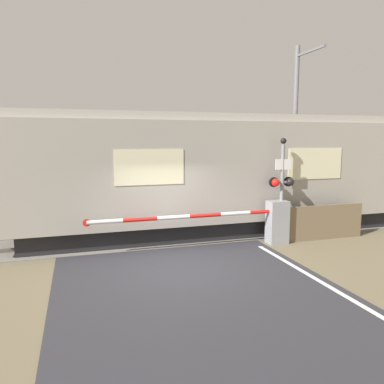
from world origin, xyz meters
TOP-DOWN VIEW (x-y plane):
  - ground_plane at (0.00, 0.00)m, footprint 80.00×80.00m
  - track_bed at (0.00, 3.25)m, footprint 36.00×3.20m
  - train at (4.96, 3.24)m, footprint 19.48×3.18m
  - crossing_barrier at (2.96, 1.25)m, footprint 5.97×0.44m
  - signal_post at (3.61, 1.35)m, footprint 0.80×0.26m
  - catenary_pole at (6.44, 5.21)m, footprint 0.20×1.90m
  - roadside_fence at (4.97, 1.18)m, footprint 2.96×0.06m

SIDE VIEW (x-z plane):
  - ground_plane at x=0.00m, z-range 0.00..0.00m
  - track_bed at x=0.00m, z-range -0.04..0.09m
  - roadside_fence at x=4.97m, z-range 0.00..1.10m
  - crossing_barrier at x=2.96m, z-range 0.06..1.36m
  - signal_post at x=3.61m, z-range 0.22..3.41m
  - train at x=4.96m, z-range 0.05..3.97m
  - catenary_pole at x=6.44m, z-range 0.15..7.06m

